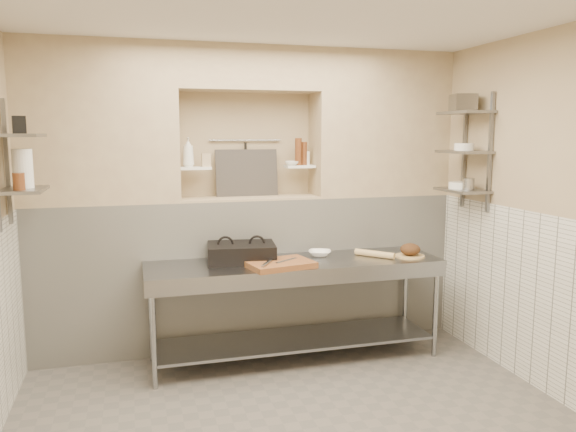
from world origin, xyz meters
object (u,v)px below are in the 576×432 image
object	(u,v)px
bottle_soap	(188,152)
bowl_alcove	(292,163)
prep_table	(295,290)
panini_press	(241,253)
rolling_pin	(375,254)
jug_left	(23,169)
cutting_board	(280,264)
bread_loaf	(410,249)
mixing_bowl	(320,253)

from	to	relation	value
bottle_soap	bowl_alcove	distance (m)	0.98
prep_table	panini_press	bearing A→B (deg)	164.80
rolling_pin	jug_left	size ratio (longest dim) A/B	1.32
panini_press	rolling_pin	xyz separation A→B (m)	(1.20, -0.14, -0.05)
prep_table	cutting_board	bearing A→B (deg)	-138.80
bottle_soap	jug_left	size ratio (longest dim) A/B	0.93
panini_press	bottle_soap	xyz separation A→B (m)	(-0.40, 0.44, 0.87)
prep_table	rolling_pin	distance (m)	0.80
panini_press	bottle_soap	world-z (taller)	bottle_soap
cutting_board	jug_left	world-z (taller)	jug_left
rolling_pin	bottle_soap	bearing A→B (deg)	159.94
panini_press	cutting_board	size ratio (longest dim) A/B	1.18
cutting_board	bread_loaf	size ratio (longest dim) A/B	2.95
prep_table	jug_left	size ratio (longest dim) A/B	9.03
mixing_bowl	bowl_alcove	xyz separation A→B (m)	(-0.16, 0.39, 0.81)
bread_loaf	prep_table	bearing A→B (deg)	174.73
bottle_soap	mixing_bowl	bearing A→B (deg)	-19.93
rolling_pin	bowl_alcove	distance (m)	1.17
panini_press	rolling_pin	bearing A→B (deg)	0.79
jug_left	cutting_board	bearing A→B (deg)	-1.88
panini_press	bowl_alcove	size ratio (longest dim) A/B	4.83
mixing_bowl	jug_left	bearing A→B (deg)	-174.01
cutting_board	jug_left	distance (m)	2.12
bread_loaf	rolling_pin	bearing A→B (deg)	165.63
prep_table	bread_loaf	distance (m)	1.12
bread_loaf	panini_press	bearing A→B (deg)	171.69
bread_loaf	jug_left	bearing A→B (deg)	179.97
panini_press	bottle_soap	bearing A→B (deg)	139.28
prep_table	bowl_alcove	xyz separation A→B (m)	(0.12, 0.55, 1.09)
prep_table	cutting_board	xyz separation A→B (m)	(-0.18, -0.16, 0.28)
bottle_soap	jug_left	world-z (taller)	bottle_soap
prep_table	bottle_soap	bearing A→B (deg)	146.38
mixing_bowl	rolling_pin	distance (m)	0.50
bread_loaf	cutting_board	bearing A→B (deg)	-177.13
bottle_soap	bowl_alcove	world-z (taller)	bottle_soap
bread_loaf	jug_left	world-z (taller)	jug_left
prep_table	jug_left	world-z (taller)	jug_left
bread_loaf	bottle_soap	bearing A→B (deg)	160.85
panini_press	bottle_soap	size ratio (longest dim) A/B	2.36
prep_table	bowl_alcove	size ratio (longest dim) A/B	19.89
prep_table	bread_loaf	xyz separation A→B (m)	(1.06, -0.10, 0.33)
cutting_board	bottle_soap	world-z (taller)	bottle_soap
prep_table	mixing_bowl	world-z (taller)	mixing_bowl
jug_left	rolling_pin	bearing A→B (deg)	1.57
cutting_board	jug_left	bearing A→B (deg)	178.12
cutting_board	mixing_bowl	world-z (taller)	mixing_bowl
prep_table	bowl_alcove	bearing A→B (deg)	77.50
mixing_bowl	rolling_pin	world-z (taller)	rolling_pin
mixing_bowl	bowl_alcove	bearing A→B (deg)	111.81
cutting_board	bottle_soap	distance (m)	1.35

